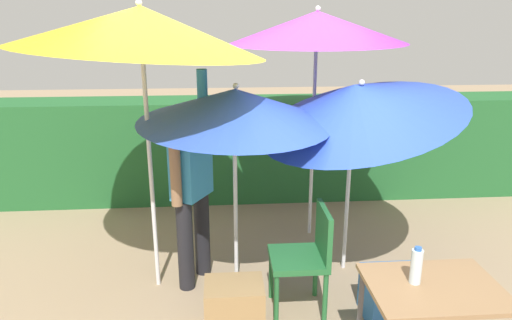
# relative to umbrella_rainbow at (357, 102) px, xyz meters

# --- Properties ---
(ground_plane) EXTENTS (24.00, 24.00, 0.00)m
(ground_plane) POSITION_rel_umbrella_rainbow_xyz_m (-0.86, -0.27, -1.61)
(ground_plane) COLOR #9E8466
(hedge_row) EXTENTS (8.00, 0.70, 1.30)m
(hedge_row) POSITION_rel_umbrella_rainbow_xyz_m (-0.86, 2.01, -0.96)
(hedge_row) COLOR #23602D
(hedge_row) RESTS_ON ground_plane
(umbrella_rainbow) EXTENTS (1.86, 1.81, 2.09)m
(umbrella_rainbow) POSITION_rel_umbrella_rainbow_xyz_m (0.00, 0.00, 0.00)
(umbrella_rainbow) COLOR silver
(umbrella_rainbow) RESTS_ON ground_plane
(umbrella_orange) EXTENTS (1.63, 1.63, 1.81)m
(umbrella_orange) POSITION_rel_umbrella_rainbow_xyz_m (-1.04, -0.08, -0.00)
(umbrella_orange) COLOR silver
(umbrella_orange) RESTS_ON ground_plane
(umbrella_yellow) EXTENTS (1.76, 1.76, 2.40)m
(umbrella_yellow) POSITION_rel_umbrella_rainbow_xyz_m (-0.20, 0.80, 0.59)
(umbrella_yellow) COLOR silver
(umbrella_yellow) RESTS_ON ground_plane
(umbrella_navy) EXTENTS (1.97, 1.95, 2.46)m
(umbrella_navy) POSITION_rel_umbrella_rainbow_xyz_m (-1.75, -0.11, 0.61)
(umbrella_navy) COLOR silver
(umbrella_navy) RESTS_ON ground_plane
(person_vendor) EXTENTS (0.37, 0.53, 1.88)m
(person_vendor) POSITION_rel_umbrella_rainbow_xyz_m (-1.42, -0.07, -0.67)
(person_vendor) COLOR black
(person_vendor) RESTS_ON ground_plane
(chair_plastic) EXTENTS (0.44, 0.44, 0.89)m
(chair_plastic) POSITION_rel_umbrella_rainbow_xyz_m (-0.50, -0.59, -1.09)
(chair_plastic) COLOR #236633
(chair_plastic) RESTS_ON ground_plane
(cooler_box) EXTENTS (0.48, 0.40, 0.39)m
(cooler_box) POSITION_rel_umbrella_rainbow_xyz_m (0.18, -0.76, -1.41)
(cooler_box) COLOR #2D6BB7
(cooler_box) RESTS_ON ground_plane
(crate_cardboard) EXTENTS (0.44, 0.34, 0.40)m
(crate_cardboard) POSITION_rel_umbrella_rainbow_xyz_m (-1.09, -0.81, -1.41)
(crate_cardboard) COLOR #9E7A4C
(crate_cardboard) RESTS_ON ground_plane
(folding_table) EXTENTS (0.80, 0.60, 0.75)m
(folding_table) POSITION_rel_umbrella_rainbow_xyz_m (0.10, -1.49, -0.94)
(folding_table) COLOR #4C4C51
(folding_table) RESTS_ON ground_plane
(bottle_water) EXTENTS (0.07, 0.07, 0.24)m
(bottle_water) POSITION_rel_umbrella_rainbow_xyz_m (-0.01, -1.45, -0.74)
(bottle_water) COLOR silver
(bottle_water) RESTS_ON folding_table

